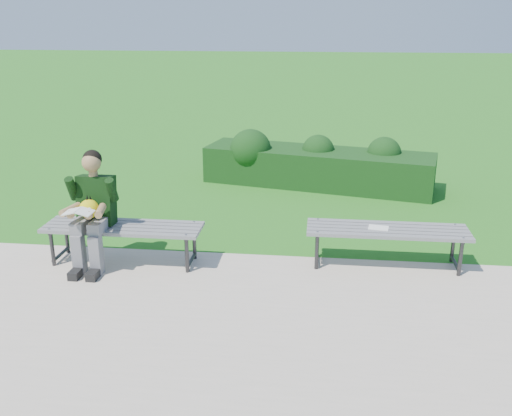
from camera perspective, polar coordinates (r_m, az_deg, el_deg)
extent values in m
plane|color=#266A1D|center=(6.85, 0.47, -4.85)|extent=(80.00, 80.00, 0.00)
cube|color=#ADA290|center=(5.30, -1.59, -12.31)|extent=(30.00, 3.50, 0.02)
cube|color=#1A4017|center=(9.67, 6.18, 4.03)|extent=(3.91, 1.74, 0.60)
sphere|color=#1A4017|center=(9.72, -0.55, 5.85)|extent=(0.84, 0.84, 0.70)
sphere|color=#1A4017|center=(9.70, 6.23, 5.70)|extent=(0.65, 0.65, 0.54)
sphere|color=#1A4017|center=(9.66, 12.67, 5.31)|extent=(0.67, 0.67, 0.56)
cube|color=gray|center=(6.48, -13.77, -2.52)|extent=(1.80, 0.08, 0.04)
cube|color=gray|center=(6.57, -13.47, -2.19)|extent=(1.80, 0.08, 0.04)
cube|color=gray|center=(6.66, -13.17, -1.88)|extent=(1.80, 0.08, 0.04)
cube|color=gray|center=(6.75, -12.88, -1.57)|extent=(1.80, 0.08, 0.04)
cube|color=gray|center=(6.85, -12.61, -1.27)|extent=(1.80, 0.09, 0.04)
cylinder|color=#2D2D30|center=(6.88, -19.70, -3.86)|extent=(0.04, 0.04, 0.41)
cylinder|color=#2D2D30|center=(7.20, -18.42, -2.73)|extent=(0.04, 0.04, 0.41)
cylinder|color=#2D2D30|center=(6.97, -19.20, -1.89)|extent=(0.04, 0.42, 0.04)
cylinder|color=#2D2D30|center=(7.09, -18.92, -4.37)|extent=(0.04, 0.42, 0.04)
cylinder|color=gray|center=(6.78, -19.99, -1.97)|extent=(0.02, 0.02, 0.01)
cylinder|color=gray|center=(7.13, -18.56, -0.81)|extent=(0.02, 0.02, 0.01)
cylinder|color=#2D2D30|center=(6.36, -6.92, -4.70)|extent=(0.04, 0.04, 0.41)
cylinder|color=#2D2D30|center=(6.70, -6.19, -3.42)|extent=(0.04, 0.04, 0.41)
cylinder|color=#2D2D30|center=(6.46, -6.60, -2.54)|extent=(0.04, 0.42, 0.04)
cylinder|color=#2D2D30|center=(6.59, -6.50, -5.20)|extent=(0.04, 0.42, 0.04)
cylinder|color=gray|center=(6.25, -7.05, -2.66)|extent=(0.02, 0.02, 0.01)
cylinder|color=gray|center=(6.63, -6.23, -1.37)|extent=(0.02, 0.02, 0.01)
cube|color=gray|center=(6.38, 13.19, -2.81)|extent=(1.80, 0.08, 0.04)
cube|color=gray|center=(6.48, 13.10, -2.48)|extent=(1.80, 0.08, 0.04)
cube|color=gray|center=(6.57, 13.00, -2.15)|extent=(1.80, 0.09, 0.04)
cube|color=gray|center=(6.67, 12.91, -1.84)|extent=(1.80, 0.09, 0.04)
cube|color=gray|center=(6.77, 12.83, -1.53)|extent=(1.80, 0.09, 0.04)
cylinder|color=#2D2D30|center=(6.43, 6.10, -4.39)|extent=(0.04, 0.04, 0.41)
cylinder|color=#2D2D30|center=(6.78, 6.14, -3.13)|extent=(0.04, 0.04, 0.41)
cylinder|color=#2D2D30|center=(6.54, 6.18, -2.26)|extent=(0.04, 0.42, 0.04)
cylinder|color=#2D2D30|center=(6.67, 6.08, -4.90)|extent=(0.04, 0.42, 0.04)
cylinder|color=gray|center=(6.32, 6.17, -2.37)|extent=(0.02, 0.02, 0.01)
cylinder|color=gray|center=(6.71, 6.22, -1.10)|extent=(0.02, 0.02, 0.01)
cylinder|color=#2D2D30|center=(6.62, 19.76, -4.76)|extent=(0.04, 0.04, 0.41)
cylinder|color=#2D2D30|center=(6.96, 19.10, -3.52)|extent=(0.04, 0.04, 0.41)
cylinder|color=#2D2D30|center=(6.73, 19.59, -2.69)|extent=(0.04, 0.42, 0.04)
cylinder|color=#2D2D30|center=(6.85, 19.30, -5.25)|extent=(0.04, 0.42, 0.04)
cylinder|color=gray|center=(6.51, 20.04, -2.81)|extent=(0.02, 0.02, 0.01)
cylinder|color=gray|center=(6.89, 19.29, -1.55)|extent=(0.02, 0.02, 0.01)
cube|color=slate|center=(6.64, -16.93, -1.51)|extent=(0.14, 0.42, 0.13)
cube|color=slate|center=(6.56, -15.33, -1.59)|extent=(0.14, 0.42, 0.13)
cube|color=slate|center=(6.59, -17.30, -4.41)|extent=(0.12, 0.13, 0.45)
cube|color=slate|center=(6.51, -15.68, -4.52)|extent=(0.12, 0.13, 0.45)
cube|color=black|center=(6.58, -17.49, -6.19)|extent=(0.11, 0.26, 0.09)
cube|color=black|center=(6.50, -15.86, -6.32)|extent=(0.11, 0.26, 0.09)
cube|color=black|center=(6.71, -15.66, 0.76)|extent=(0.40, 0.30, 0.59)
cylinder|color=#A17A50|center=(6.60, -15.97, 3.35)|extent=(0.10, 0.10, 0.08)
sphere|color=#A17A50|center=(6.55, -16.13, 4.40)|extent=(0.21, 0.21, 0.21)
sphere|color=black|center=(6.57, -16.06, 4.72)|extent=(0.21, 0.21, 0.21)
cylinder|color=black|center=(6.66, -17.93, 1.87)|extent=(0.10, 0.21, 0.30)
cylinder|color=black|center=(6.49, -14.22, 1.77)|extent=(0.10, 0.21, 0.30)
cylinder|color=#A17A50|center=(6.50, -18.07, -0.14)|extent=(0.14, 0.31, 0.08)
cylinder|color=#A17A50|center=(6.37, -15.29, -0.26)|extent=(0.14, 0.31, 0.08)
sphere|color=#A17A50|center=(6.33, -18.08, -0.63)|extent=(0.09, 0.09, 0.09)
sphere|color=#A17A50|center=(6.25, -16.41, -0.71)|extent=(0.09, 0.09, 0.09)
sphere|color=yellow|center=(6.52, -16.34, -0.08)|extent=(0.21, 0.21, 0.21)
cone|color=orange|center=(6.43, -16.72, -0.46)|extent=(0.06, 0.06, 0.06)
cone|color=black|center=(6.50, -16.54, 1.04)|extent=(0.03, 0.04, 0.07)
cone|color=black|center=(6.50, -16.26, 1.01)|extent=(0.03, 0.03, 0.06)
sphere|color=white|center=(6.45, -17.06, -0.09)|extent=(0.04, 0.04, 0.04)
sphere|color=white|center=(6.41, -16.33, -0.12)|extent=(0.04, 0.04, 0.04)
cube|color=white|center=(6.29, -17.98, -0.31)|extent=(0.15, 0.20, 0.05)
cube|color=white|center=(6.23, -16.73, -0.37)|extent=(0.15, 0.20, 0.05)
cube|color=white|center=(6.55, 12.15, -1.94)|extent=(0.24, 0.19, 0.01)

